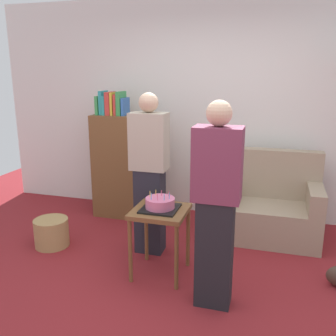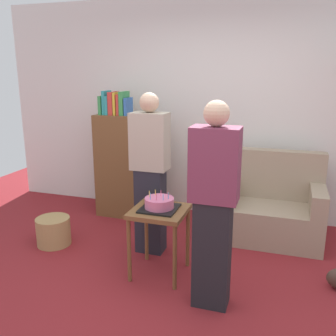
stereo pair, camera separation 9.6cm
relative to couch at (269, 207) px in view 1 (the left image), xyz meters
The scene contains 9 objects.
ground_plane 1.65m from the couch, 114.40° to the right, with size 8.00×8.00×0.00m, color maroon.
wall_back 1.34m from the couch, 139.01° to the left, with size 6.00×0.10×2.70m, color silver.
couch is the anchor object (origin of this frame).
bookshelf 1.82m from the couch, behind, with size 0.80×0.36×1.59m.
side_table 1.47m from the couch, 129.08° to the right, with size 0.48×0.48×0.63m.
birthday_cake 1.50m from the couch, 129.08° to the right, with size 0.32×0.32×0.17m.
person_blowing_candles 1.45m from the couch, 147.92° to the right, with size 0.36×0.22×1.63m.
person_holding_cake 1.57m from the couch, 104.56° to the right, with size 0.36×0.22×1.63m.
wicker_basket 2.40m from the couch, 157.32° to the right, with size 0.36×0.36×0.30m, color #A88451.
Camera 1 is at (0.69, -2.63, 1.83)m, focal length 39.92 mm.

